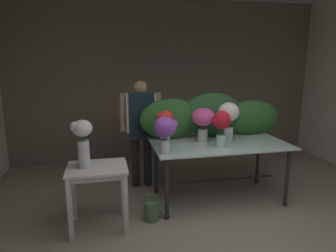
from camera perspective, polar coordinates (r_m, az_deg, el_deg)
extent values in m
plane|color=gray|center=(4.46, 4.92, -12.65)|extent=(7.77, 7.77, 0.00)
cube|color=#706656|center=(5.76, -0.03, 8.53)|extent=(5.98, 0.12, 2.99)
cube|color=silver|center=(4.04, 9.83, -3.36)|extent=(1.80, 0.96, 0.02)
cylinder|color=#2D2D33|center=(3.61, -0.19, -11.93)|extent=(0.05, 0.05, 0.79)
sphere|color=#2D2D33|center=(3.78, -0.19, -16.97)|extent=(0.07, 0.07, 0.07)
cylinder|color=#2D2D33|center=(4.22, 21.86, -9.19)|extent=(0.05, 0.05, 0.79)
sphere|color=#2D2D33|center=(4.36, 21.47, -13.64)|extent=(0.07, 0.07, 0.07)
cylinder|color=#2D2D33|center=(4.30, -2.33, -7.86)|extent=(0.05, 0.05, 0.79)
sphere|color=#2D2D33|center=(4.44, -2.29, -12.27)|extent=(0.07, 0.07, 0.07)
cylinder|color=#2D2D33|center=(4.83, 16.85, -6.13)|extent=(0.05, 0.05, 0.79)
sphere|color=#2D2D33|center=(4.95, 16.58, -10.13)|extent=(0.07, 0.07, 0.07)
cylinder|color=#2D2D33|center=(4.21, 9.57, -10.21)|extent=(1.60, 0.03, 0.03)
cube|color=silver|center=(3.42, -13.45, -7.80)|extent=(0.66, 0.52, 0.03)
cube|color=silver|center=(3.43, -13.41, -8.51)|extent=(0.60, 0.46, 0.06)
cube|color=silver|center=(3.38, -18.26, -15.14)|extent=(0.05, 0.05, 0.71)
cube|color=silver|center=(3.36, -8.09, -14.76)|extent=(0.05, 0.05, 0.71)
cube|color=silver|center=(3.78, -17.60, -12.07)|extent=(0.05, 0.05, 0.71)
cube|color=silver|center=(3.77, -8.62, -11.71)|extent=(0.05, 0.05, 0.71)
cylinder|color=#232328|center=(4.55, -6.25, -6.31)|extent=(0.12, 0.12, 0.86)
cylinder|color=#232328|center=(4.57, -3.93, -6.17)|extent=(0.12, 0.12, 0.86)
cube|color=silver|center=(4.38, -5.27, 2.61)|extent=(0.43, 0.22, 0.56)
cube|color=#192833|center=(4.28, -5.06, 1.83)|extent=(0.37, 0.02, 0.68)
cylinder|color=tan|center=(4.36, -8.69, 2.55)|extent=(0.09, 0.09, 0.55)
cylinder|color=tan|center=(4.42, -1.89, 2.82)|extent=(0.09, 0.09, 0.55)
sphere|color=tan|center=(4.33, -5.36, 7.45)|extent=(0.20, 0.20, 0.20)
ellipsoid|color=brown|center=(4.35, -5.41, 8.33)|extent=(0.15, 0.15, 0.09)
ellipsoid|color=#2D6028|center=(4.13, 0.47, 1.37)|extent=(0.86, 0.23, 0.57)
ellipsoid|color=#28562D|center=(4.30, 8.45, 2.14)|extent=(0.91, 0.30, 0.64)
ellipsoid|color=#2D6028|center=(4.56, 15.51, 1.58)|extent=(0.89, 0.23, 0.51)
cylinder|color=silver|center=(4.13, 11.38, -1.53)|extent=(0.14, 0.14, 0.20)
cylinder|color=#9EBCB2|center=(4.14, 11.34, -2.28)|extent=(0.13, 0.13, 0.08)
cylinder|color=#387033|center=(4.12, 11.68, -0.56)|extent=(0.01, 0.01, 0.32)
cylinder|color=#387033|center=(4.14, 11.06, -0.48)|extent=(0.01, 0.01, 0.32)
cylinder|color=#387033|center=(4.08, 11.43, -0.67)|extent=(0.01, 0.01, 0.32)
ellipsoid|color=white|center=(4.07, 11.56, 2.66)|extent=(0.28, 0.28, 0.26)
sphere|color=white|center=(4.07, 10.34, 2.18)|extent=(0.09, 0.09, 0.09)
sphere|color=white|center=(4.09, 12.68, 2.93)|extent=(0.09, 0.09, 0.09)
ellipsoid|color=#2D6028|center=(4.12, 11.90, 0.12)|extent=(0.04, 0.10, 0.03)
cylinder|color=silver|center=(3.83, 10.09, -2.87)|extent=(0.11, 0.11, 0.16)
cylinder|color=#9EBCB2|center=(3.84, 10.06, -3.51)|extent=(0.10, 0.10, 0.07)
cylinder|color=#28562D|center=(3.82, 10.52, -1.89)|extent=(0.01, 0.01, 0.27)
cylinder|color=#28562D|center=(3.83, 10.02, -1.85)|extent=(0.01, 0.01, 0.27)
cylinder|color=#28562D|center=(3.80, 9.78, -1.93)|extent=(0.01, 0.01, 0.27)
cylinder|color=#28562D|center=(3.80, 10.19, -1.98)|extent=(0.01, 0.01, 0.27)
ellipsoid|color=red|center=(3.77, 10.24, 1.15)|extent=(0.22, 0.22, 0.24)
sphere|color=red|center=(3.72, 8.99, 0.87)|extent=(0.09, 0.09, 0.09)
sphere|color=red|center=(3.81, 11.12, 1.42)|extent=(0.08, 0.08, 0.08)
cylinder|color=silver|center=(4.04, 6.67, -1.82)|extent=(0.13, 0.13, 0.18)
cylinder|color=#9EBCB2|center=(4.05, 6.65, -2.50)|extent=(0.12, 0.12, 0.07)
cylinder|color=#2D6028|center=(4.03, 6.95, -1.08)|extent=(0.01, 0.01, 0.26)
cylinder|color=#2D6028|center=(4.06, 6.56, -1.00)|extent=(0.01, 0.01, 0.26)
cylinder|color=#2D6028|center=(4.02, 6.43, -1.10)|extent=(0.01, 0.01, 0.26)
cylinder|color=#2D6028|center=(4.01, 6.74, -1.15)|extent=(0.01, 0.01, 0.26)
ellipsoid|color=#E54C9E|center=(3.99, 6.76, 1.75)|extent=(0.31, 0.31, 0.24)
sphere|color=#E54C9E|center=(3.94, 5.06, 2.03)|extent=(0.07, 0.07, 0.07)
ellipsoid|color=#477F3D|center=(4.03, 6.69, -0.29)|extent=(0.10, 0.09, 0.03)
cylinder|color=silver|center=(3.80, -0.56, -2.22)|extent=(0.12, 0.12, 0.23)
cylinder|color=#9EBCB2|center=(3.82, -0.55, -3.17)|extent=(0.11, 0.11, 0.10)
cylinder|color=#477F3D|center=(3.79, -0.29, -1.49)|extent=(0.01, 0.01, 0.31)
cylinder|color=#477F3D|center=(3.82, -0.63, -1.39)|extent=(0.01, 0.01, 0.31)
cylinder|color=#477F3D|center=(3.78, -0.86, -1.54)|extent=(0.01, 0.01, 0.31)
cylinder|color=#477F3D|center=(3.76, -0.36, -1.59)|extent=(0.01, 0.01, 0.31)
ellipsoid|color=red|center=(3.74, -0.56, 1.61)|extent=(0.20, 0.20, 0.18)
sphere|color=red|center=(3.74, -1.57, 1.77)|extent=(0.11, 0.11, 0.11)
ellipsoid|color=#477F3D|center=(3.78, -0.94, -0.17)|extent=(0.10, 0.04, 0.03)
cylinder|color=silver|center=(3.53, -0.61, -3.97)|extent=(0.11, 0.11, 0.16)
cylinder|color=#9EBCB2|center=(3.54, -0.61, -4.68)|extent=(0.10, 0.10, 0.07)
cylinder|color=#477F3D|center=(3.52, -0.21, -3.21)|extent=(0.01, 0.01, 0.24)
cylinder|color=#477F3D|center=(3.53, -0.87, -3.18)|extent=(0.01, 0.01, 0.24)
cylinder|color=#477F3D|center=(3.48, -0.63, -3.39)|extent=(0.01, 0.01, 0.24)
ellipsoid|color=purple|center=(3.47, -0.62, -0.20)|extent=(0.27, 0.27, 0.25)
sphere|color=purple|center=(3.44, -2.17, -0.44)|extent=(0.08, 0.08, 0.08)
sphere|color=purple|center=(3.48, 1.15, 0.38)|extent=(0.09, 0.09, 0.09)
cylinder|color=silver|center=(3.37, -15.84, -5.24)|extent=(0.13, 0.13, 0.30)
cylinder|color=#9EBCB2|center=(3.40, -15.75, -6.60)|extent=(0.12, 0.12, 0.13)
cylinder|color=#387033|center=(3.35, -15.55, -4.47)|extent=(0.01, 0.01, 0.38)
cylinder|color=#387033|center=(3.39, -15.78, -4.28)|extent=(0.01, 0.01, 0.38)
cylinder|color=#387033|center=(3.37, -16.47, -4.45)|extent=(0.01, 0.01, 0.38)
cylinder|color=#387033|center=(3.33, -15.91, -4.62)|extent=(0.01, 0.01, 0.38)
ellipsoid|color=white|center=(3.30, -16.13, -0.39)|extent=(0.21, 0.21, 0.18)
sphere|color=white|center=(3.28, -17.39, -0.14)|extent=(0.11, 0.11, 0.11)
ellipsoid|color=#2D6028|center=(3.34, -16.57, -2.39)|extent=(0.08, 0.11, 0.03)
cylinder|color=#4C704C|center=(3.72, -3.24, -15.93)|extent=(0.18, 0.18, 0.24)
cylinder|color=#4C704C|center=(3.74, -0.57, -15.53)|extent=(0.18, 0.04, 0.14)
torus|color=#4C704C|center=(3.64, -3.27, -13.71)|extent=(0.13, 0.02, 0.13)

